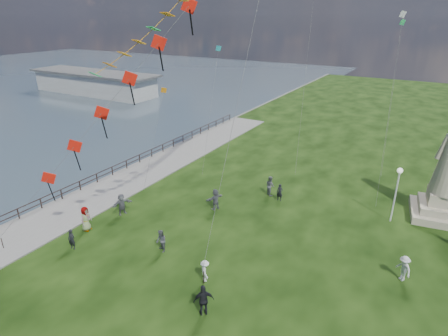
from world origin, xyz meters
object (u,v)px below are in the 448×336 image
Objects in this scene: lamppost at (398,183)px; person_8 at (404,268)px; person_7 at (270,186)px; pier_pavilion at (94,82)px; person_10 at (86,219)px; statue at (448,180)px; person_5 at (122,204)px; person_6 at (280,192)px; person_0 at (72,239)px; person_3 at (204,300)px; person_2 at (205,271)px; person_11 at (215,199)px; person_1 at (161,241)px.

lamppost reaches higher than person_8.
person_7 is 13.49m from person_8.
pier_pavilion is 15.53× the size of person_10.
statue reaches higher than person_5.
pier_pavilion is 16.45× the size of person_5.
statue is 10.28m from person_8.
person_7 is at bearing 150.71° from person_6.
pier_pavilion reaches higher than person_0.
person_0 is 16.88m from person_7.
person_10 is at bearing -55.58° from person_3.
statue is (64.47, -22.71, 1.44)m from pier_pavilion.
person_2 is 0.94× the size of person_6.
person_11 is at bearing -136.19° from person_6.
person_8 is (8.95, 8.50, -0.10)m from person_3.
person_0 is at bearing -163.99° from person_10.
person_2 is 12.21m from person_6.
lamppost is 2.96× the size of person_6.
person_1 is at bearing -92.66° from person_5.
person_1 is 0.87× the size of person_3.
person_7 is 5.53m from person_11.
person_6 is 0.84× the size of person_11.
person_0 is at bearing -155.52° from person_5.
statue is 4.60× the size of person_3.
person_8 is (20.20, 7.95, 0.10)m from person_0.
person_0 is 5.33m from person_5.
person_2 is 0.77× the size of person_3.
person_10 reaches higher than person_7.
lamppost is at bearing -148.94° from statue.
person_11 is at bearing 50.27° from person_0.
person_3 is 14.64m from person_6.
person_3 is 11.83m from person_11.
person_5 is at bearing -130.06° from person_8.
lamppost reaches higher than person_3.
person_7 reaches higher than person_2.
person_1 is 0.91× the size of person_7.
person_11 is at bearing -19.69° from person_2.
person_11 is (-12.96, -5.26, -2.36)m from lamppost.
lamppost is 2.52× the size of person_7.
person_7 reaches higher than person_6.
person_1 is at bearing 19.60° from person_11.
person_5 reaches higher than person_8.
person_0 is 9.97m from person_2.
person_7 is at bearing -177.07° from lamppost.
pier_pavilion is 68.36m from statue.
person_1 is 15.50m from person_8.
lamppost is 2.49× the size of person_5.
person_2 is 0.80× the size of person_7.
statue is at bearing 73.08° from person_1.
person_10 is at bearing -134.18° from person_6.
person_8 is at bearing -63.28° from person_5.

